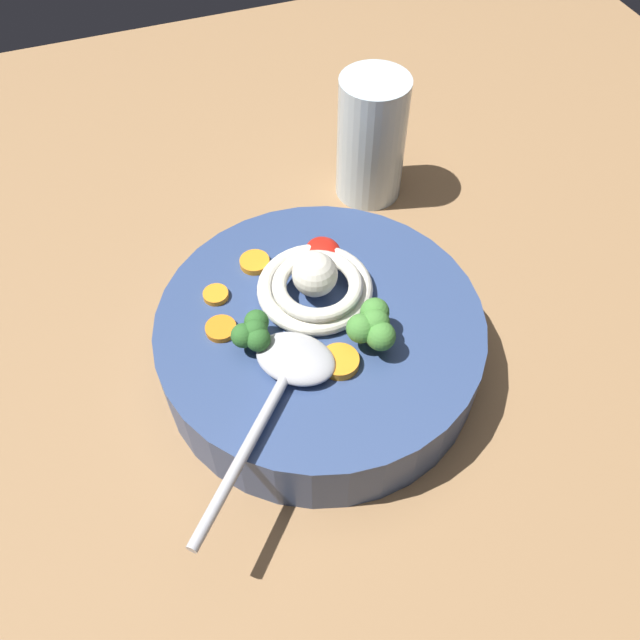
% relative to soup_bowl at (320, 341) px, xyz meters
% --- Properties ---
extents(table_slab, '(1.21, 1.21, 0.04)m').
position_rel_soup_bowl_xyz_m(table_slab, '(0.01, 0.01, -0.05)').
color(table_slab, '#936D47').
rests_on(table_slab, ground).
extents(soup_bowl, '(0.26, 0.26, 0.06)m').
position_rel_soup_bowl_xyz_m(soup_bowl, '(0.00, 0.00, 0.00)').
color(soup_bowl, '#334775').
rests_on(soup_bowl, table_slab).
extents(noodle_pile, '(0.10, 0.10, 0.04)m').
position_rel_soup_bowl_xyz_m(noodle_pile, '(-0.02, 0.01, 0.04)').
color(noodle_pile, silver).
rests_on(noodle_pile, soup_bowl).
extents(soup_spoon, '(0.15, 0.14, 0.02)m').
position_rel_soup_bowl_xyz_m(soup_spoon, '(0.04, -0.04, 0.04)').
color(soup_spoon, '#B7B7BC').
rests_on(soup_spoon, soup_bowl).
extents(chili_sauce_dollop, '(0.03, 0.03, 0.01)m').
position_rel_soup_bowl_xyz_m(chili_sauce_dollop, '(-0.06, 0.02, 0.03)').
color(chili_sauce_dollop, red).
rests_on(chili_sauce_dollop, soup_bowl).
extents(broccoli_floret_right, '(0.04, 0.03, 0.03)m').
position_rel_soup_bowl_xyz_m(broccoli_floret_right, '(0.01, -0.05, 0.05)').
color(broccoli_floret_right, '#7A9E60').
rests_on(broccoli_floret_right, soup_bowl).
extents(broccoli_floret_rear, '(0.04, 0.04, 0.03)m').
position_rel_soup_bowl_xyz_m(broccoli_floret_rear, '(0.03, 0.03, 0.05)').
color(broccoli_floret_rear, '#7A9E60').
rests_on(broccoli_floret_rear, soup_bowl).
extents(carrot_slice_center, '(0.02, 0.02, 0.01)m').
position_rel_soup_bowl_xyz_m(carrot_slice_center, '(-0.02, -0.07, 0.03)').
color(carrot_slice_center, orange).
rests_on(carrot_slice_center, soup_bowl).
extents(carrot_slice_far, '(0.02, 0.02, 0.01)m').
position_rel_soup_bowl_xyz_m(carrot_slice_far, '(-0.05, -0.07, 0.03)').
color(carrot_slice_far, orange).
rests_on(carrot_slice_far, soup_bowl).
extents(carrot_slice_extra_b, '(0.02, 0.02, 0.01)m').
position_rel_soup_bowl_xyz_m(carrot_slice_extra_b, '(-0.07, -0.03, 0.03)').
color(carrot_slice_extra_b, orange).
rests_on(carrot_slice_extra_b, soup_bowl).
extents(carrot_slice_left, '(0.03, 0.03, 0.01)m').
position_rel_soup_bowl_xyz_m(carrot_slice_left, '(0.04, -0.00, 0.03)').
color(carrot_slice_left, orange).
rests_on(carrot_slice_left, soup_bowl).
extents(drinking_glass, '(0.07, 0.07, 0.13)m').
position_rel_soup_bowl_xyz_m(drinking_glass, '(-0.19, 0.12, 0.03)').
color(drinking_glass, silver).
rests_on(drinking_glass, table_slab).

